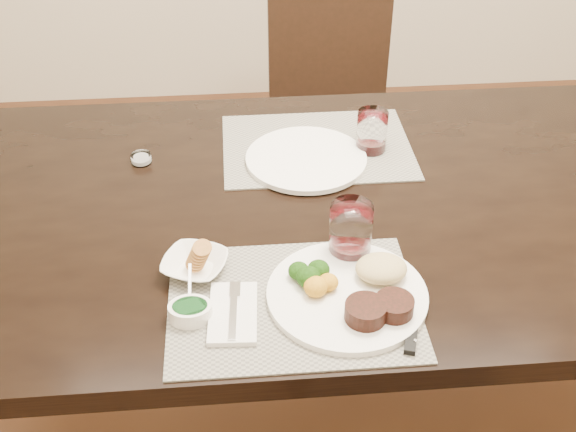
{
  "coord_description": "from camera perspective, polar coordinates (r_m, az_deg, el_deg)",
  "views": [
    {
      "loc": [
        -0.34,
        -1.29,
        1.68
      ],
      "look_at": [
        -0.24,
        -0.14,
        0.82
      ],
      "focal_mm": 45.0,
      "sensor_mm": 36.0,
      "label": 1
    }
  ],
  "objects": [
    {
      "name": "cracker_bowl",
      "position": [
        1.41,
        -7.36,
        -3.79
      ],
      "size": [
        0.16,
        0.16,
        0.05
      ],
      "rotation": [
        0.0,
        0.0,
        -0.37
      ],
      "color": "white",
      "rests_on": "placemat_near"
    },
    {
      "name": "dinner_plate",
      "position": [
        1.34,
        5.33,
        -5.94
      ],
      "size": [
        0.3,
        0.3,
        0.05
      ],
      "rotation": [
        0.0,
        0.0,
        0.43
      ],
      "color": "white",
      "rests_on": "placemat_near"
    },
    {
      "name": "steak_knife",
      "position": [
        1.32,
        9.49,
        -8.27
      ],
      "size": [
        0.06,
        0.23,
        0.01
      ],
      "rotation": [
        0.0,
        0.0,
        -0.31
      ],
      "color": "white",
      "rests_on": "placemat_near"
    },
    {
      "name": "sauce_ramekin",
      "position": [
        1.31,
        -7.73,
        -7.44
      ],
      "size": [
        0.08,
        0.12,
        0.06
      ],
      "rotation": [
        0.0,
        0.0,
        -0.04
      ],
      "color": "white",
      "rests_on": "placemat_near"
    },
    {
      "name": "ground_plane",
      "position": [
        2.14,
        6.4,
        -15.1
      ],
      "size": [
        4.5,
        4.5,
        0.0
      ],
      "primitive_type": "plane",
      "color": "#412314",
      "rests_on": "ground"
    },
    {
      "name": "wine_glass_far",
      "position": [
        1.76,
        6.63,
        6.52
      ],
      "size": [
        0.07,
        0.07,
        0.1
      ],
      "rotation": [
        0.0,
        0.0,
        -0.36
      ],
      "color": "white",
      "rests_on": "placemat_far"
    },
    {
      "name": "dining_table",
      "position": [
        1.67,
        7.93,
        -0.82
      ],
      "size": [
        2.0,
        1.0,
        0.75
      ],
      "color": "black",
      "rests_on": "ground"
    },
    {
      "name": "placemat_near",
      "position": [
        1.34,
        0.39,
        -6.85
      ],
      "size": [
        0.46,
        0.34,
        0.0
      ],
      "primitive_type": "cube",
      "color": "gray",
      "rests_on": "dining_table"
    },
    {
      "name": "salt_cellar",
      "position": [
        1.76,
        -11.52,
        4.45
      ],
      "size": [
        0.05,
        0.05,
        0.02
      ],
      "rotation": [
        0.0,
        0.0,
        -0.42
      ],
      "color": "white",
      "rests_on": "dining_table"
    },
    {
      "name": "far_plate",
      "position": [
        1.72,
        1.44,
        4.54
      ],
      "size": [
        0.29,
        0.29,
        0.01
      ],
      "primitive_type": "cylinder",
      "color": "white",
      "rests_on": "placemat_far"
    },
    {
      "name": "wine_glass_near",
      "position": [
        1.42,
        4.97,
        -1.37
      ],
      "size": [
        0.08,
        0.08,
        0.12
      ],
      "rotation": [
        0.0,
        0.0,
        0.18
      ],
      "color": "white",
      "rests_on": "placemat_near"
    },
    {
      "name": "napkin_fork",
      "position": [
        1.32,
        -4.36,
        -7.64
      ],
      "size": [
        0.09,
        0.16,
        0.02
      ],
      "rotation": [
        0.0,
        0.0,
        -0.06
      ],
      "color": "white",
      "rests_on": "placemat_near"
    },
    {
      "name": "chair_far",
      "position": [
        2.54,
        3.45,
        9.11
      ],
      "size": [
        0.42,
        0.42,
        0.9
      ],
      "color": "black",
      "rests_on": "ground"
    },
    {
      "name": "placemat_far",
      "position": [
        1.79,
        2.3,
        5.49
      ],
      "size": [
        0.46,
        0.34,
        0.0
      ],
      "primitive_type": "cube",
      "color": "gray",
      "rests_on": "dining_table"
    }
  ]
}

